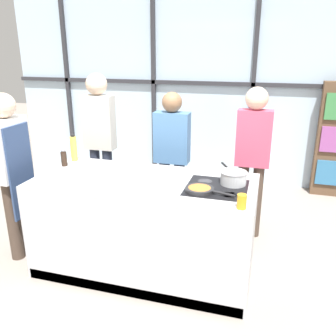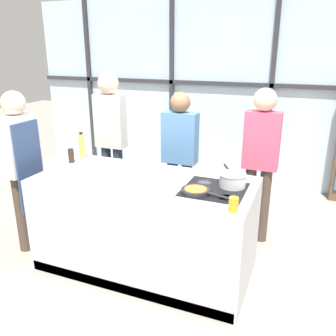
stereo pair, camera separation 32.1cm
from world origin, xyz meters
TOP-DOWN VIEW (x-y plane):
  - ground_plane at (0.00, 0.00)m, footprint 18.00×18.00m
  - back_window_wall at (0.00, 2.67)m, footprint 6.40×0.10m
  - demo_island at (0.00, -0.00)m, footprint 2.00×0.93m
  - chef at (-1.31, -0.11)m, footprint 0.23×0.40m
  - spectator_far_left at (-0.90, 0.94)m, footprint 0.37×0.25m
  - spectator_center_left at (0.00, 0.94)m, footprint 0.40×0.22m
  - spectator_center_right at (0.90, 0.94)m, footprint 0.36×0.23m
  - frying_pan at (0.54, -0.13)m, footprint 0.42×0.24m
  - saucepan at (0.78, 0.13)m, footprint 0.27×0.40m
  - white_plate at (-0.41, -0.30)m, footprint 0.27×0.27m
  - mixing_bowl at (-0.47, -0.06)m, footprint 0.24×0.24m
  - oil_bottle at (-0.90, 0.34)m, footprint 0.06×0.06m
  - pepper_grinder at (-0.91, 0.16)m, footprint 0.06×0.06m
  - juice_glass_near at (0.90, -0.36)m, footprint 0.07×0.07m

SIDE VIEW (x-z plane):
  - ground_plane at x=0.00m, z-range 0.00..0.00m
  - demo_island at x=0.00m, z-range 0.00..0.92m
  - spectator_center_left at x=0.00m, z-range 0.12..1.71m
  - white_plate at x=-0.41m, z-range 0.92..0.93m
  - frying_pan at x=0.54m, z-range 0.92..0.95m
  - mixing_bowl at x=-0.47m, z-range 0.92..0.99m
  - chef at x=-1.31m, z-range 0.12..1.79m
  - juice_glass_near at x=0.90m, z-range 0.92..1.03m
  - saucepan at x=0.78m, z-range 0.92..1.04m
  - spectator_center_right at x=0.90m, z-range 0.15..1.83m
  - pepper_grinder at x=-0.91m, z-range 0.91..1.09m
  - oil_bottle at x=-0.90m, z-range 0.91..1.19m
  - spectator_far_left at x=-0.90m, z-range 0.17..1.95m
  - back_window_wall at x=0.00m, z-range 0.00..2.80m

